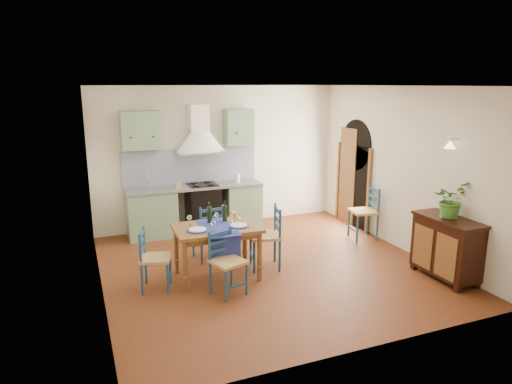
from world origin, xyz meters
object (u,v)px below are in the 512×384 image
at_px(chair_near, 227,262).
at_px(potted_plant, 450,200).
at_px(dining_table, 217,232).
at_px(sideboard, 446,246).

xyz_separation_m(chair_near, potted_plant, (3.18, -0.69, 0.74)).
xyz_separation_m(dining_table, sideboard, (3.11, -1.31, -0.19)).
height_order(dining_table, potted_plant, potted_plant).
bearing_deg(potted_plant, chair_near, 167.72).
distance_m(chair_near, potted_plant, 3.34).
height_order(dining_table, sideboard, dining_table).
distance_m(dining_table, chair_near, 0.63).
xyz_separation_m(dining_table, potted_plant, (3.14, -1.27, 0.50)).
relative_size(dining_table, sideboard, 1.20).
distance_m(dining_table, potted_plant, 3.42).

